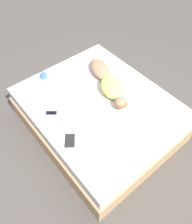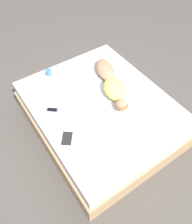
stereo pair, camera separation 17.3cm
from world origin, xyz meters
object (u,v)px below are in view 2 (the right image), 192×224
(coffee_mug, at_px, (49,72))
(person, at_px, (112,83))
(open_magazine, at_px, (74,139))
(cell_phone, at_px, (52,110))

(coffee_mug, bearing_deg, person, 129.34)
(coffee_mug, bearing_deg, open_magazine, 77.22)
(cell_phone, bearing_deg, coffee_mug, -163.36)
(person, xyz_separation_m, coffee_mug, (0.66, -0.80, -0.04))
(person, relative_size, open_magazine, 2.34)
(coffee_mug, xyz_separation_m, cell_phone, (0.30, 0.69, -0.04))
(open_magazine, distance_m, cell_phone, 0.59)
(open_magazine, bearing_deg, person, -115.67)
(coffee_mug, height_order, cell_phone, coffee_mug)
(cell_phone, bearing_deg, person, 123.91)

